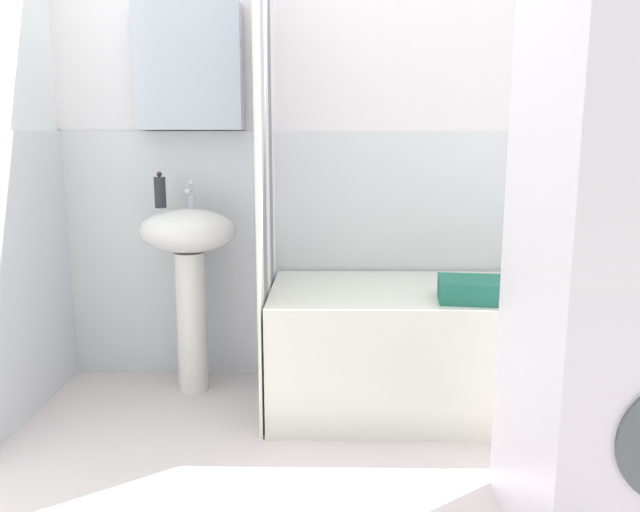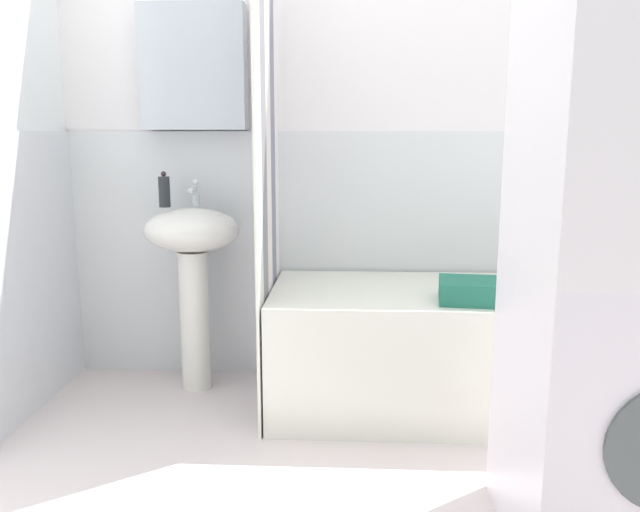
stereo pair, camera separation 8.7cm
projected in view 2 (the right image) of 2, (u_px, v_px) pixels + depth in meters
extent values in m
cube|color=white|center=(389.00, 131.00, 3.01)|extent=(3.60, 0.05, 2.40)
cube|color=silver|center=(386.00, 257.00, 3.09)|extent=(3.60, 0.02, 1.20)
cube|color=silver|center=(194.00, 68.00, 2.91)|extent=(0.48, 0.12, 0.56)
cylinder|color=silver|center=(195.00, 320.00, 2.98)|extent=(0.14, 0.14, 0.66)
ellipsoid|color=white|center=(192.00, 230.00, 2.90)|extent=(0.44, 0.34, 0.20)
cylinder|color=silver|center=(196.00, 201.00, 2.98)|extent=(0.03, 0.03, 0.05)
cylinder|color=silver|center=(193.00, 190.00, 2.92)|extent=(0.02, 0.10, 0.02)
sphere|color=silver|center=(195.00, 182.00, 2.96)|extent=(0.03, 0.03, 0.03)
cylinder|color=#262A2D|center=(164.00, 192.00, 2.92)|extent=(0.05, 0.05, 0.14)
sphere|color=#2E2224|center=(164.00, 174.00, 2.90)|extent=(0.02, 0.02, 0.02)
cube|color=silver|center=(438.00, 349.00, 2.78)|extent=(1.45, 0.71, 0.53)
cube|color=white|center=(258.00, 184.00, 2.40)|extent=(0.01, 0.14, 2.00)
cube|color=gray|center=(263.00, 181.00, 2.54)|extent=(0.01, 0.14, 2.00)
cube|color=white|center=(268.00, 179.00, 2.68)|extent=(0.01, 0.14, 2.00)
cube|color=gray|center=(272.00, 177.00, 2.81)|extent=(0.01, 0.14, 2.00)
cube|color=white|center=(276.00, 175.00, 2.95)|extent=(0.01, 0.14, 2.00)
cylinder|color=#2A59A4|center=(567.00, 254.00, 2.97)|extent=(0.06, 0.06, 0.21)
cylinder|color=#261C2E|center=(569.00, 229.00, 2.95)|extent=(0.04, 0.04, 0.02)
cylinder|color=gold|center=(540.00, 262.00, 2.96)|extent=(0.06, 0.06, 0.14)
cylinder|color=#28282F|center=(541.00, 244.00, 2.94)|extent=(0.04, 0.04, 0.02)
cube|color=#226753|center=(482.00, 291.00, 2.52)|extent=(0.35, 0.25, 0.09)
cube|color=white|center=(621.00, 411.00, 1.80)|extent=(0.60, 0.59, 0.83)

